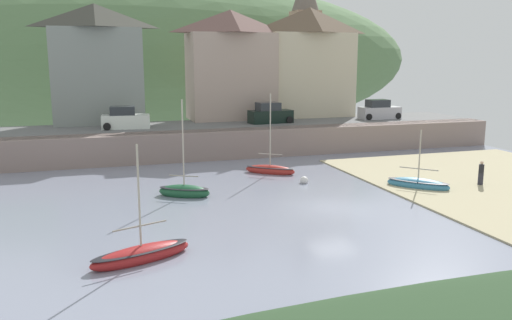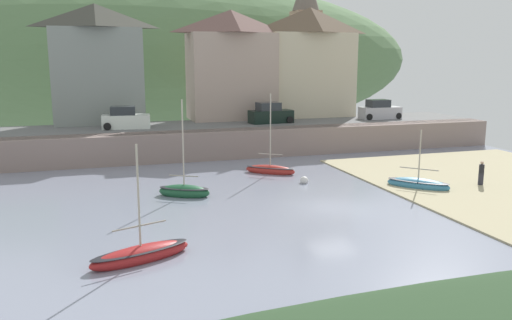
{
  "view_description": "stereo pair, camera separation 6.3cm",
  "coord_description": "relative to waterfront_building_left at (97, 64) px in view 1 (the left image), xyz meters",
  "views": [
    {
      "loc": [
        -13.1,
        -26.71,
        8.49
      ],
      "look_at": [
        -3.06,
        5.16,
        2.03
      ],
      "focal_mm": 37.15,
      "sensor_mm": 36.0,
      "label": 1
    },
    {
      "loc": [
        -13.04,
        -26.73,
        8.49
      ],
      "look_at": [
        -3.06,
        5.16,
        2.03
      ],
      "focal_mm": 37.15,
      "sensor_mm": 36.0,
      "label": 2
    }
  ],
  "objects": [
    {
      "name": "dinghy_open_wooden",
      "position": [
        11.74,
        -15.35,
        -7.68
      ],
      "size": [
        3.65,
        3.05,
        6.11
      ],
      "rotation": [
        0.0,
        0.0,
        -0.64
      ],
      "color": "#A62821",
      "rests_on": "ground"
    },
    {
      "name": "rowboat_small_beached",
      "position": [
        0.88,
        -30.1,
        -7.69
      ],
      "size": [
        4.66,
        2.67,
        5.21
      ],
      "rotation": [
        0.0,
        0.0,
        0.35
      ],
      "color": "#A52020",
      "rests_on": "ground"
    },
    {
      "name": "waterfront_building_centre",
      "position": [
        12.83,
        0.0,
        -0.12
      ],
      "size": [
        8.7,
        5.18,
        10.73
      ],
      "color": "tan",
      "rests_on": "ground"
    },
    {
      "name": "hillside_backdrop",
      "position": [
        9.25,
        30.0,
        0.25
      ],
      "size": [
        80.0,
        44.0,
        23.47
      ],
      "color": "#587A4D",
      "rests_on": "ground"
    },
    {
      "name": "ground",
      "position": [
        13.62,
        -34.76,
        -7.81
      ],
      "size": [
        48.0,
        41.0,
        0.61
      ],
      "color": "gray"
    },
    {
      "name": "church_with_spire",
      "position": [
        22.43,
        4.0,
        2.6
      ],
      "size": [
        3.0,
        3.0,
        15.87
      ],
      "color": "tan",
      "rests_on": "ground"
    },
    {
      "name": "parked_car_end_of_row",
      "position": [
        27.16,
        -4.5,
        -4.77
      ],
      "size": [
        4.13,
        1.82,
        1.95
      ],
      "rotation": [
        0.0,
        0.0,
        -0.02
      ],
      "color": "#B4B3B9",
      "rests_on": "ground"
    },
    {
      "name": "waterfront_building_left",
      "position": [
        0.0,
        0.0,
        0.0
      ],
      "size": [
        8.41,
        4.35,
        10.95
      ],
      "color": "gray",
      "rests_on": "ground"
    },
    {
      "name": "person_on_slipway",
      "position": [
        23.92,
        -23.42,
        -6.99
      ],
      "size": [
        0.34,
        0.34,
        1.62
      ],
      "color": "#282833",
      "rests_on": "ground"
    },
    {
      "name": "parked_car_near_slipway",
      "position": [
        2.05,
        -4.5,
        -4.77
      ],
      "size": [
        4.24,
        2.08,
        1.95
      ],
      "rotation": [
        0.0,
        0.0,
        -0.1
      ],
      "color": "silver",
      "rests_on": "ground"
    },
    {
      "name": "mooring_buoy",
      "position": [
        12.96,
        -19.01,
        -7.8
      ],
      "size": [
        0.58,
        0.58,
        0.58
      ],
      "color": "silver",
      "rests_on": "ground"
    },
    {
      "name": "quay_seawall",
      "position": [
        12.22,
        -7.7,
        -6.61
      ],
      "size": [
        48.0,
        9.4,
        2.4
      ],
      "color": "gray",
      "rests_on": "ground"
    },
    {
      "name": "sailboat_blue_trim",
      "position": [
        4.47,
        -20.0,
        -7.65
      ],
      "size": [
        3.46,
        2.66,
        6.23
      ],
      "rotation": [
        0.0,
        0.0,
        -0.51
      ],
      "color": "#1C5331",
      "rests_on": "ground"
    },
    {
      "name": "waterfront_building_right",
      "position": [
        21.29,
        0.0,
        0.13
      ],
      "size": [
        9.21,
        4.64,
        11.19
      ],
      "color": "beige",
      "rests_on": "ground"
    },
    {
      "name": "fishing_boat_green",
      "position": [
        19.55,
        -22.69,
        -7.68
      ],
      "size": [
        3.69,
        3.85,
        4.1
      ],
      "rotation": [
        0.0,
        0.0,
        -0.83
      ],
      "color": "teal",
      "rests_on": "ground"
    },
    {
      "name": "parked_car_by_wall",
      "position": [
        15.45,
        -4.5,
        -4.77
      ],
      "size": [
        4.25,
        2.11,
        1.95
      ],
      "rotation": [
        0.0,
        0.0,
        0.1
      ],
      "color": "black",
      "rests_on": "ground"
    }
  ]
}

